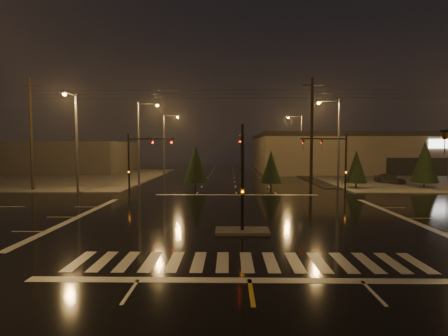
# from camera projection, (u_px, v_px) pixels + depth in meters

# --- Properties ---
(ground) EXTENTS (140.00, 140.00, 0.00)m
(ground) POSITION_uv_depth(u_px,v_px,m) (240.00, 218.00, 23.46)
(ground) COLOR black
(ground) RESTS_ON ground
(sidewalk_ne) EXTENTS (36.00, 36.00, 0.12)m
(sidewalk_ne) POSITION_uv_depth(u_px,v_px,m) (432.00, 178.00, 52.94)
(sidewalk_ne) COLOR #494641
(sidewalk_ne) RESTS_ON ground
(sidewalk_nw) EXTENTS (36.00, 36.00, 0.12)m
(sidewalk_nw) POSITION_uv_depth(u_px,v_px,m) (40.00, 177.00, 53.85)
(sidewalk_nw) COLOR #494641
(sidewalk_nw) RESTS_ON ground
(median_island) EXTENTS (3.00, 1.60, 0.15)m
(median_island) POSITION_uv_depth(u_px,v_px,m) (242.00, 231.00, 19.47)
(median_island) COLOR #494641
(median_island) RESTS_ON ground
(crosswalk) EXTENTS (15.00, 2.60, 0.01)m
(crosswalk) POSITION_uv_depth(u_px,v_px,m) (247.00, 262.00, 14.48)
(crosswalk) COLOR beige
(crosswalk) RESTS_ON ground
(stop_bar_near) EXTENTS (16.00, 0.50, 0.01)m
(stop_bar_near) POSITION_uv_depth(u_px,v_px,m) (249.00, 280.00, 12.48)
(stop_bar_near) COLOR beige
(stop_bar_near) RESTS_ON ground
(stop_bar_far) EXTENTS (16.00, 0.50, 0.01)m
(stop_bar_far) POSITION_uv_depth(u_px,v_px,m) (237.00, 195.00, 34.44)
(stop_bar_far) COLOR beige
(stop_bar_far) RESTS_ON ground
(retail_building) EXTENTS (60.20, 28.30, 7.20)m
(retail_building) POSITION_uv_depth(u_px,v_px,m) (411.00, 151.00, 68.58)
(retail_building) COLOR #756553
(retail_building) RESTS_ON ground
(commercial_block) EXTENTS (30.00, 18.00, 5.60)m
(commercial_block) POSITION_uv_depth(u_px,v_px,m) (48.00, 157.00, 65.73)
(commercial_block) COLOR #453E3C
(commercial_block) RESTS_ON ground
(signal_mast_median) EXTENTS (0.25, 4.59, 6.00)m
(signal_mast_median) POSITION_uv_depth(u_px,v_px,m) (242.00, 164.00, 20.16)
(signal_mast_median) COLOR black
(signal_mast_median) RESTS_ON ground
(signal_mast_ne) EXTENTS (4.84, 1.86, 6.00)m
(signal_mast_ne) POSITION_uv_depth(u_px,v_px,m) (337.00, 157.00, 33.20)
(signal_mast_ne) COLOR black
(signal_mast_ne) RESTS_ON ground
(signal_mast_nw) EXTENTS (4.84, 1.86, 6.00)m
(signal_mast_nw) POSITION_uv_depth(u_px,v_px,m) (138.00, 157.00, 33.48)
(signal_mast_nw) COLOR black
(signal_mast_nw) RESTS_ON ground
(streetlight_1) EXTENTS (2.77, 0.32, 10.00)m
(streetlight_1) POSITION_uv_depth(u_px,v_px,m) (141.00, 138.00, 41.23)
(streetlight_1) COLOR #38383A
(streetlight_1) RESTS_ON ground
(streetlight_2) EXTENTS (2.77, 0.32, 10.00)m
(streetlight_2) POSITION_uv_depth(u_px,v_px,m) (166.00, 140.00, 57.20)
(streetlight_2) COLOR #38383A
(streetlight_2) RESTS_ON ground
(streetlight_3) EXTENTS (2.77, 0.32, 10.00)m
(streetlight_3) POSITION_uv_depth(u_px,v_px,m) (336.00, 137.00, 38.90)
(streetlight_3) COLOR #38383A
(streetlight_3) RESTS_ON ground
(streetlight_4) EXTENTS (2.77, 0.32, 10.00)m
(streetlight_4) POSITION_uv_depth(u_px,v_px,m) (300.00, 140.00, 58.86)
(streetlight_4) COLOR #38383A
(streetlight_4) RESTS_ON ground
(streetlight_5) EXTENTS (0.32, 2.77, 10.00)m
(streetlight_5) POSITION_uv_depth(u_px,v_px,m) (75.00, 136.00, 34.51)
(streetlight_5) COLOR #38383A
(streetlight_5) RESTS_ON ground
(utility_pole_0) EXTENTS (2.20, 0.32, 12.00)m
(utility_pole_0) POSITION_uv_depth(u_px,v_px,m) (31.00, 134.00, 37.39)
(utility_pole_0) COLOR black
(utility_pole_0) RESTS_ON ground
(utility_pole_1) EXTENTS (2.20, 0.32, 12.00)m
(utility_pole_1) POSITION_uv_depth(u_px,v_px,m) (312.00, 134.00, 36.93)
(utility_pole_1) COLOR black
(utility_pole_1) RESTS_ON ground
(conifer_0) EXTENTS (2.33, 2.33, 4.34)m
(conifer_0) POSITION_uv_depth(u_px,v_px,m) (356.00, 167.00, 39.35)
(conifer_0) COLOR black
(conifer_0) RESTS_ON ground
(conifer_1) EXTENTS (3.00, 3.00, 5.39)m
(conifer_1) POSITION_uv_depth(u_px,v_px,m) (425.00, 162.00, 39.74)
(conifer_1) COLOR black
(conifer_1) RESTS_ON ground
(conifer_3) EXTENTS (2.73, 2.73, 4.96)m
(conifer_3) POSITION_uv_depth(u_px,v_px,m) (196.00, 164.00, 39.60)
(conifer_3) COLOR black
(conifer_3) RESTS_ON ground
(conifer_4) EXTENTS (2.34, 2.34, 4.36)m
(conifer_4) POSITION_uv_depth(u_px,v_px,m) (271.00, 167.00, 39.02)
(conifer_4) COLOR black
(conifer_4) RESTS_ON ground
(car_parked) EXTENTS (3.11, 4.32, 1.37)m
(car_parked) POSITION_uv_depth(u_px,v_px,m) (390.00, 178.00, 44.60)
(car_parked) COLOR black
(car_parked) RESTS_ON ground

